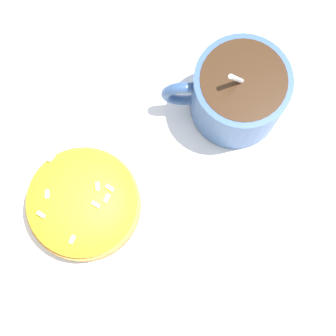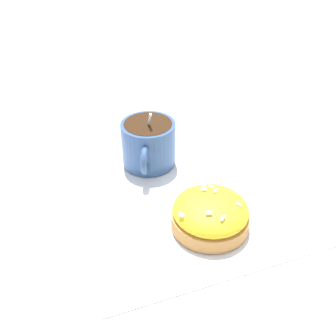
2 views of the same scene
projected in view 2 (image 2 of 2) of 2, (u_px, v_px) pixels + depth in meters
The scene contains 4 objects.
ground_plane at pixel (178, 191), 0.57m from camera, with size 3.00×3.00×0.00m, color #B2B2B7.
paper_napkin at pixel (178, 190), 0.56m from camera, with size 0.37×0.34×0.00m.
coffee_cup at pixel (148, 142), 0.60m from camera, with size 0.10×0.08×0.09m.
frosted_pastry at pixel (208, 214), 0.49m from camera, with size 0.10×0.10×0.05m.
Camera 2 is at (-0.38, 0.22, 0.36)m, focal length 42.00 mm.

